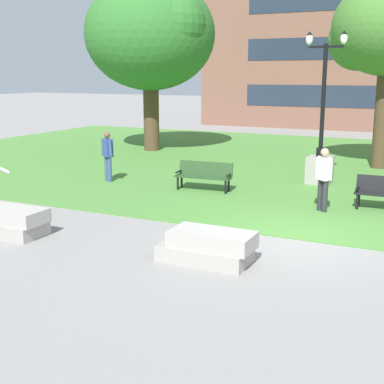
# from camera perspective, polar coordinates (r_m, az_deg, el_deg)

# --- Properties ---
(ground_plane) EXTENTS (140.00, 140.00, 0.00)m
(ground_plane) POSITION_cam_1_polar(r_m,az_deg,el_deg) (12.27, 11.01, -5.04)
(ground_plane) COLOR gray
(grass_lawn) EXTENTS (40.00, 20.00, 0.02)m
(grass_lawn) POSITION_cam_1_polar(r_m,az_deg,el_deg) (21.85, 17.81, 2.34)
(grass_lawn) COLOR #4C8438
(grass_lawn) RESTS_ON ground
(concrete_block_center) EXTENTS (1.88, 0.90, 0.64)m
(concrete_block_center) POSITION_cam_1_polar(r_m,az_deg,el_deg) (13.07, -18.92, -3.01)
(concrete_block_center) COLOR #9E9991
(concrete_block_center) RESTS_ON ground
(concrete_block_left) EXTENTS (1.89, 0.90, 0.64)m
(concrete_block_left) POSITION_cam_1_polar(r_m,az_deg,el_deg) (10.61, 1.73, -5.88)
(concrete_block_left) COLOR #9E9991
(concrete_block_left) RESTS_ON ground
(park_bench_near_left) EXTENTS (1.83, 0.66, 0.90)m
(park_bench_near_left) POSITION_cam_1_polar(r_m,az_deg,el_deg) (16.92, 1.31, 1.92)
(park_bench_near_left) COLOR #284723
(park_bench_near_left) RESTS_ON grass_lawn
(lamp_post_center) EXTENTS (1.32, 0.80, 4.97)m
(lamp_post_center) POSITION_cam_1_polar(r_m,az_deg,el_deg) (18.46, 13.53, 4.02)
(lamp_post_center) COLOR gray
(lamp_post_center) RESTS_ON grass_lawn
(tree_far_right) EXTENTS (6.34, 6.04, 7.97)m
(tree_far_right) POSITION_cam_1_polar(r_m,az_deg,el_deg) (25.91, -4.63, 16.24)
(tree_far_right) COLOR #4C3823
(tree_far_right) RESTS_ON grass_lawn
(person_bystander_near_lawn) EXTENTS (0.66, 0.50, 1.71)m
(person_bystander_near_lawn) POSITION_cam_1_polar(r_m,az_deg,el_deg) (18.48, -8.99, 4.08)
(person_bystander_near_lawn) COLOR #384C7A
(person_bystander_near_lawn) RESTS_ON grass_lawn
(person_bystander_far_lawn) EXTENTS (0.59, 0.59, 1.71)m
(person_bystander_far_lawn) POSITION_cam_1_polar(r_m,az_deg,el_deg) (14.67, 13.86, 1.67)
(person_bystander_far_lawn) COLOR #28282D
(person_bystander_far_lawn) RESTS_ON grass_lawn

